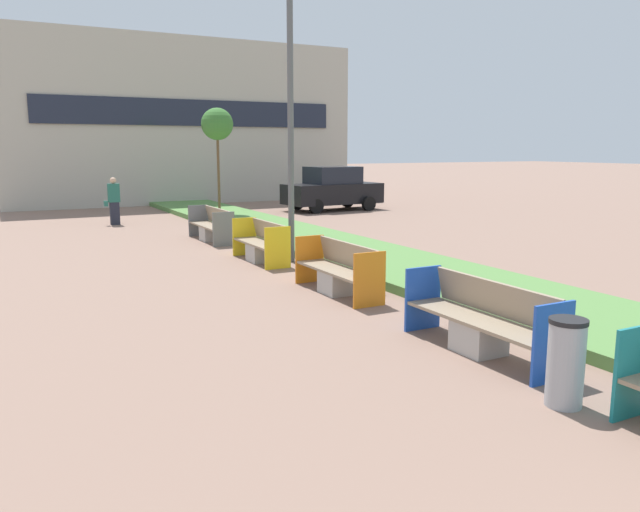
% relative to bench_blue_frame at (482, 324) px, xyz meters
% --- Properties ---
extents(planter_grass_strip, '(2.80, 120.00, 0.18)m').
position_rel_bench_blue_frame_xyz_m(planter_grass_strip, '(2.26, 5.47, -0.29)').
color(planter_grass_strip, '#568442').
rests_on(planter_grass_strip, ground).
extents(building_backdrop, '(16.67, 5.28, 7.73)m').
position_rel_bench_blue_frame_xyz_m(building_backdrop, '(3.06, 25.65, 3.49)').
color(building_backdrop, '#B2AD9E').
rests_on(building_backdrop, ground).
extents(bench_blue_frame, '(0.65, 2.46, 0.94)m').
position_rel_bench_blue_frame_xyz_m(bench_blue_frame, '(0.00, 0.00, 0.00)').
color(bench_blue_frame, '#ADA8A0').
rests_on(bench_blue_frame, ground).
extents(bench_orange_frame, '(0.65, 2.27, 0.94)m').
position_rel_bench_blue_frame_xyz_m(bench_orange_frame, '(-0.00, 3.79, -0.01)').
color(bench_orange_frame, '#ADA8A0').
rests_on(bench_orange_frame, ground).
extents(bench_yellow_frame, '(0.65, 2.08, 0.94)m').
position_rel_bench_blue_frame_xyz_m(bench_yellow_frame, '(-0.00, 7.50, -0.01)').
color(bench_yellow_frame, '#ADA8A0').
rests_on(bench_yellow_frame, ground).
extents(bench_grey_frame, '(0.65, 2.35, 0.94)m').
position_rel_bench_blue_frame_xyz_m(bench_grey_frame, '(-0.00, 11.25, -0.00)').
color(bench_grey_frame, '#ADA8A0').
rests_on(bench_grey_frame, ground).
extents(litter_bin, '(0.39, 0.39, 0.94)m').
position_rel_bench_blue_frame_xyz_m(litter_bin, '(-0.43, -1.73, 0.09)').
color(litter_bin, '#9EA0A5').
rests_on(litter_bin, ground).
extents(street_lamp_post, '(0.24, 0.44, 7.64)m').
position_rel_bench_blue_frame_xyz_m(street_lamp_post, '(0.61, 7.14, 3.83)').
color(street_lamp_post, '#56595B').
rests_on(street_lamp_post, ground).
extents(sapling_tree_far, '(1.21, 1.21, 4.14)m').
position_rel_bench_blue_frame_xyz_m(sapling_tree_far, '(2.20, 17.06, 3.12)').
color(sapling_tree_far, brown).
rests_on(sapling_tree_far, ground).
extents(pedestrian_walking, '(0.53, 0.24, 1.65)m').
position_rel_bench_blue_frame_xyz_m(pedestrian_walking, '(-1.81, 16.49, 0.45)').
color(pedestrian_walking, '#232633').
rests_on(pedestrian_walking, ground).
extents(parked_car_distant, '(4.34, 2.12, 1.86)m').
position_rel_bench_blue_frame_xyz_m(parked_car_distant, '(7.36, 17.36, 0.53)').
color(parked_car_distant, black).
rests_on(parked_car_distant, ground).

